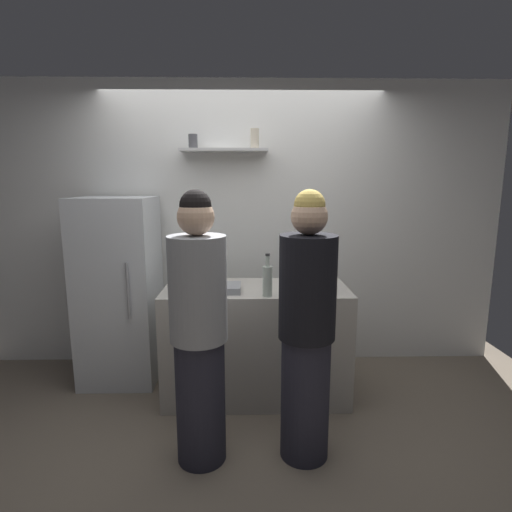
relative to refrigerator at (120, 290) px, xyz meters
name	(u,v)px	position (x,y,z in m)	size (l,w,h in m)	color
ground_plane	(241,433)	(1.06, -0.85, -0.79)	(5.28, 5.28, 0.00)	#726656
back_wall_assembly	(243,226)	(1.05, 0.40, 0.51)	(4.80, 0.32, 2.60)	white
refrigerator	(120,290)	(0.00, 0.00, 0.00)	(0.62, 0.64, 1.58)	silver
counter	(256,341)	(1.17, -0.32, -0.34)	(1.43, 0.63, 0.89)	#B7B2A8
baking_pan	(218,288)	(0.88, -0.42, 0.13)	(0.34, 0.24, 0.05)	gray
utensil_holder	(328,284)	(1.71, -0.43, 0.16)	(0.09, 0.09, 0.21)	#B2B2B7
wine_bottle_green_glass	(206,271)	(0.77, -0.18, 0.21)	(0.08, 0.08, 0.28)	#19471E
wine_bottle_pale_glass	(267,280)	(1.24, -0.56, 0.22)	(0.07, 0.07, 0.31)	#B2BFB2
water_bottle_plastic	(177,282)	(0.59, -0.50, 0.19)	(0.08, 0.08, 0.21)	silver
person_grey_hoodie	(199,333)	(0.81, -1.09, 0.03)	(0.34, 0.34, 1.67)	#262633
person_blonde	(307,331)	(1.46, -1.07, 0.03)	(0.34, 0.34, 1.67)	#262633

